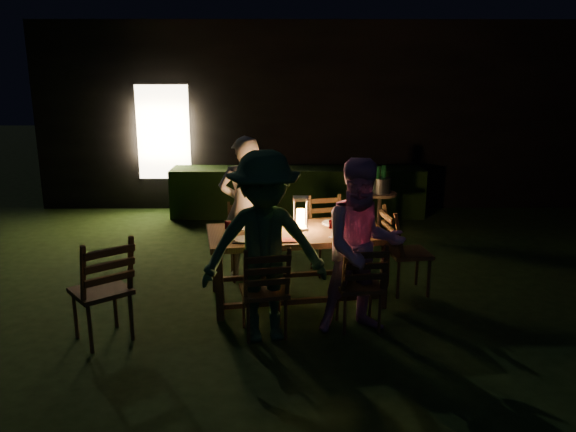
{
  "coord_description": "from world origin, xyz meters",
  "views": [
    {
      "loc": [
        -0.74,
        -5.52,
        2.38
      ],
      "look_at": [
        -0.69,
        0.33,
        0.86
      ],
      "focal_mm": 35.0,
      "sensor_mm": 36.0,
      "label": 1
    }
  ],
  "objects_px": {
    "bottle_table": "(273,219)",
    "dining_table": "(297,238)",
    "chair_near_left": "(264,307)",
    "chair_far_left": "(247,255)",
    "side_table": "(380,198)",
    "person_opp_right": "(362,247)",
    "person_house_side": "(245,208)",
    "chair_near_right": "(359,300)",
    "person_opp_left": "(265,248)",
    "bottle_bucket_b": "(383,181)",
    "ice_bucket": "(380,185)",
    "bottle_bucket_a": "(377,182)",
    "chair_end": "(406,266)",
    "lantern": "(301,215)",
    "chair_far_right": "(329,249)",
    "chair_spare": "(103,308)"
  },
  "relations": [
    {
      "from": "chair_near_right",
      "to": "bottle_bucket_a",
      "type": "distance_m",
      "value": 3.12
    },
    {
      "from": "person_opp_right",
      "to": "ice_bucket",
      "type": "bearing_deg",
      "value": 67.89
    },
    {
      "from": "chair_far_right",
      "to": "bottle_bucket_a",
      "type": "bearing_deg",
      "value": -132.85
    },
    {
      "from": "chair_near_right",
      "to": "bottle_table",
      "type": "height_order",
      "value": "bottle_table"
    },
    {
      "from": "chair_near_left",
      "to": "chair_near_right",
      "type": "height_order",
      "value": "chair_near_left"
    },
    {
      "from": "bottle_bucket_b",
      "to": "chair_near_left",
      "type": "bearing_deg",
      "value": -116.76
    },
    {
      "from": "chair_near_left",
      "to": "chair_end",
      "type": "xyz_separation_m",
      "value": [
        1.53,
        1.04,
        0.02
      ]
    },
    {
      "from": "person_house_side",
      "to": "person_opp_right",
      "type": "relative_size",
      "value": 1.02
    },
    {
      "from": "person_opp_left",
      "to": "ice_bucket",
      "type": "xyz_separation_m",
      "value": [
        1.57,
        3.25,
        -0.09
      ]
    },
    {
      "from": "chair_far_left",
      "to": "side_table",
      "type": "xyz_separation_m",
      "value": [
        1.84,
        1.68,
        0.31
      ]
    },
    {
      "from": "chair_far_left",
      "to": "person_opp_right",
      "type": "distance_m",
      "value": 1.9
    },
    {
      "from": "dining_table",
      "to": "bottle_bucket_a",
      "type": "bearing_deg",
      "value": 52.73
    },
    {
      "from": "chair_spare",
      "to": "side_table",
      "type": "relative_size",
      "value": 1.57
    },
    {
      "from": "person_opp_right",
      "to": "side_table",
      "type": "bearing_deg",
      "value": 67.89
    },
    {
      "from": "bottle_table",
      "to": "dining_table",
      "type": "bearing_deg",
      "value": 9.61
    },
    {
      "from": "chair_near_right",
      "to": "person_opp_left",
      "type": "xyz_separation_m",
      "value": [
        -0.88,
        -0.2,
        0.59
      ]
    },
    {
      "from": "chair_far_right",
      "to": "bottle_table",
      "type": "xyz_separation_m",
      "value": [
        -0.66,
        -0.89,
        0.61
      ]
    },
    {
      "from": "chair_near_left",
      "to": "ice_bucket",
      "type": "bearing_deg",
      "value": 52.36
    },
    {
      "from": "bottle_bucket_b",
      "to": "person_house_side",
      "type": "bearing_deg",
      "value": -138.67
    },
    {
      "from": "chair_near_left",
      "to": "chair_far_left",
      "type": "height_order",
      "value": "chair_near_left"
    },
    {
      "from": "person_opp_right",
      "to": "lantern",
      "type": "distance_m",
      "value": 0.96
    },
    {
      "from": "person_house_side",
      "to": "person_opp_left",
      "type": "xyz_separation_m",
      "value": [
        0.27,
        -1.62,
        0.03
      ]
    },
    {
      "from": "chair_end",
      "to": "lantern",
      "type": "bearing_deg",
      "value": -89.8
    },
    {
      "from": "chair_far_right",
      "to": "person_opp_left",
      "type": "distance_m",
      "value": 1.96
    },
    {
      "from": "chair_far_right",
      "to": "chair_near_left",
      "type": "bearing_deg",
      "value": 52.47
    },
    {
      "from": "dining_table",
      "to": "bottle_table",
      "type": "bearing_deg",
      "value": -180.0
    },
    {
      "from": "side_table",
      "to": "person_opp_right",
      "type": "bearing_deg",
      "value": -102.49
    },
    {
      "from": "chair_far_left",
      "to": "person_opp_left",
      "type": "distance_m",
      "value": 1.69
    },
    {
      "from": "ice_bucket",
      "to": "bottle_bucket_a",
      "type": "distance_m",
      "value": 0.08
    },
    {
      "from": "bottle_bucket_a",
      "to": "person_opp_right",
      "type": "bearing_deg",
      "value": -101.76
    },
    {
      "from": "dining_table",
      "to": "chair_near_left",
      "type": "xyz_separation_m",
      "value": [
        -0.31,
        -0.83,
        -0.4
      ]
    },
    {
      "from": "lantern",
      "to": "bottle_bucket_a",
      "type": "bearing_deg",
      "value": 62.56
    },
    {
      "from": "chair_end",
      "to": "side_table",
      "type": "bearing_deg",
      "value": 171.53
    },
    {
      "from": "person_opp_left",
      "to": "bottle_table",
      "type": "bearing_deg",
      "value": 76.29
    },
    {
      "from": "chair_near_right",
      "to": "chair_spare",
      "type": "xyz_separation_m",
      "value": [
        -2.33,
        -0.24,
        0.04
      ]
    },
    {
      "from": "dining_table",
      "to": "bottle_table",
      "type": "relative_size",
      "value": 6.97
    },
    {
      "from": "bottle_table",
      "to": "ice_bucket",
      "type": "relative_size",
      "value": 0.93
    },
    {
      "from": "person_house_side",
      "to": "dining_table",
      "type": "bearing_deg",
      "value": 118.76
    },
    {
      "from": "lantern",
      "to": "bottle_bucket_b",
      "type": "bearing_deg",
      "value": 61.45
    },
    {
      "from": "person_house_side",
      "to": "side_table",
      "type": "xyz_separation_m",
      "value": [
        1.85,
        1.63,
        -0.25
      ]
    },
    {
      "from": "chair_near_right",
      "to": "chair_far_left",
      "type": "height_order",
      "value": "chair_near_right"
    },
    {
      "from": "person_house_side",
      "to": "lantern",
      "type": "relative_size",
      "value": 4.78
    },
    {
      "from": "chair_far_left",
      "to": "ice_bucket",
      "type": "height_order",
      "value": "chair_far_left"
    },
    {
      "from": "chair_end",
      "to": "bottle_table",
      "type": "distance_m",
      "value": 1.6
    },
    {
      "from": "ice_bucket",
      "to": "bottle_bucket_b",
      "type": "xyz_separation_m",
      "value": [
        0.05,
        0.04,
        0.05
      ]
    },
    {
      "from": "chair_near_right",
      "to": "bottle_bucket_b",
      "type": "xyz_separation_m",
      "value": [
        0.75,
        3.08,
        0.54
      ]
    },
    {
      "from": "side_table",
      "to": "chair_end",
      "type": "bearing_deg",
      "value": -91.44
    },
    {
      "from": "chair_far_right",
      "to": "side_table",
      "type": "xyz_separation_m",
      "value": [
        0.85,
        1.51,
        0.29
      ]
    },
    {
      "from": "person_house_side",
      "to": "ice_bucket",
      "type": "height_order",
      "value": "person_house_side"
    },
    {
      "from": "chair_far_right",
      "to": "bottle_table",
      "type": "relative_size",
      "value": 3.38
    }
  ]
}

